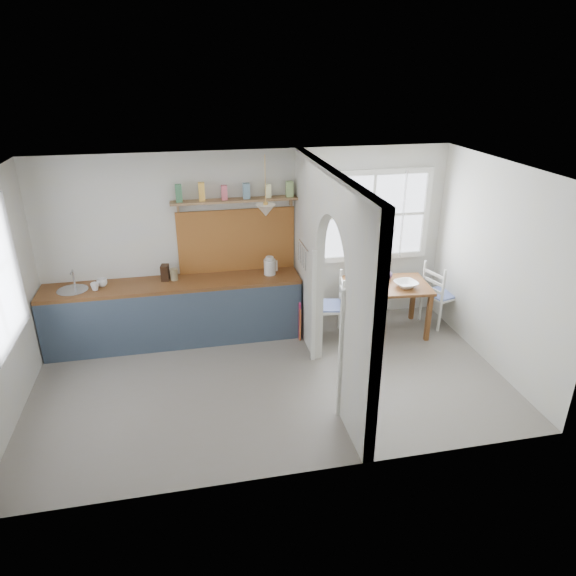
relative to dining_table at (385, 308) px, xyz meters
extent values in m
cube|color=slate|center=(-1.86, -0.98, -0.37)|extent=(5.80, 3.20, 0.01)
cube|color=silver|center=(-1.86, -0.98, 2.23)|extent=(5.80, 3.20, 0.01)
cube|color=silver|center=(-1.86, 0.62, 0.93)|extent=(5.80, 0.01, 2.60)
cube|color=silver|center=(-1.86, -2.58, 0.93)|extent=(5.80, 0.01, 2.60)
cube|color=silver|center=(1.04, -0.98, 0.93)|extent=(0.01, 3.20, 2.60)
cube|color=silver|center=(-1.16, -2.18, 0.93)|extent=(0.12, 0.80, 2.60)
cube|color=silver|center=(-1.16, 0.02, 0.93)|extent=(0.12, 1.20, 2.60)
cube|color=silver|center=(-1.16, -1.18, 1.70)|extent=(0.12, 1.20, 1.05)
cube|color=brown|center=(-2.99, 0.32, 0.50)|extent=(3.50, 0.60, 0.05)
cube|color=#3F4D60|center=(-2.99, 0.04, 0.05)|extent=(3.50, 0.03, 0.85)
cube|color=#341F13|center=(-2.99, 0.37, 0.05)|extent=(3.46, 0.45, 0.85)
cylinder|color=#B7BAC0|center=(-4.29, 0.32, 0.52)|extent=(0.40, 0.40, 0.02)
cube|color=#9A682C|center=(-2.06, 0.60, 0.98)|extent=(1.65, 0.03, 0.90)
cube|color=olive|center=(-2.06, 0.51, 1.58)|extent=(1.75, 0.20, 0.03)
cube|color=#285D37|center=(-2.81, 0.51, 1.68)|extent=(0.09, 0.09, 0.18)
cube|color=gold|center=(-2.51, 0.51, 1.68)|extent=(0.09, 0.09, 0.18)
cube|color=#BB4756|center=(-2.21, 0.51, 1.68)|extent=(0.09, 0.09, 0.18)
cube|color=slate|center=(-1.91, 0.51, 1.68)|extent=(0.09, 0.09, 0.18)
cube|color=beige|center=(-1.62, 0.51, 1.68)|extent=(0.09, 0.09, 0.18)
cube|color=#7A9D55|center=(-1.32, 0.51, 1.68)|extent=(0.09, 0.09, 0.18)
cone|color=#F1E5CE|center=(-1.71, 0.17, 1.51)|extent=(0.26, 0.26, 0.16)
cylinder|color=#B7BAC0|center=(-1.25, -0.08, 1.08)|extent=(0.02, 0.50, 0.02)
imported|color=white|center=(-3.99, 0.26, 0.58)|extent=(0.14, 0.14, 0.10)
imported|color=white|center=(-3.91, 0.38, 0.58)|extent=(0.14, 0.14, 0.11)
cube|color=#341F13|center=(-3.08, 0.43, 0.64)|extent=(0.12, 0.15, 0.22)
cylinder|color=#827451|center=(-2.96, 0.41, 0.61)|extent=(0.13, 0.13, 0.16)
cube|color=#B62451|center=(-1.28, -0.01, -0.10)|extent=(0.02, 0.03, 0.61)
cube|color=#C3592D|center=(-1.28, -0.04, -0.12)|extent=(0.02, 0.03, 0.49)
imported|color=white|center=(0.23, -0.14, 0.41)|extent=(0.36, 0.36, 0.08)
imported|color=#5B7C5C|center=(-0.22, -0.19, 0.42)|extent=(0.10, 0.10, 0.09)
cylinder|color=#2A2122|center=(-0.35, -0.06, 0.38)|extent=(0.24, 0.24, 0.01)
imported|color=#4C385A|center=(0.06, 0.18, 0.47)|extent=(0.23, 0.23, 0.19)
camera|label=1|loc=(-2.74, -6.31, 3.28)|focal=32.00mm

